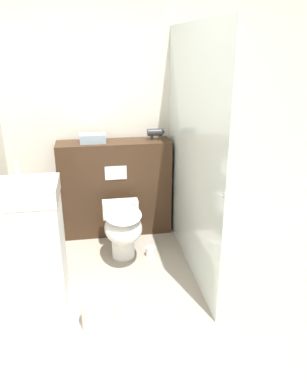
{
  "coord_description": "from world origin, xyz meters",
  "views": [
    {
      "loc": [
        -0.41,
        -2.07,
        1.95
      ],
      "look_at": [
        0.13,
        1.14,
        0.66
      ],
      "focal_mm": 35.0,
      "sensor_mm": 36.0,
      "label": 1
    }
  ],
  "objects": [
    {
      "name": "shower_glass",
      "position": [
        0.43,
        0.98,
        1.06
      ],
      "size": [
        0.04,
        1.82,
        2.12
      ],
      "color": "silver",
      "rests_on": "ground_plane"
    },
    {
      "name": "partition_panel",
      "position": [
        -0.19,
        1.7,
        0.51
      ],
      "size": [
        1.17,
        0.33,
        1.02
      ],
      "color": "#3D2819",
      "rests_on": "ground_plane"
    },
    {
      "name": "toilet",
      "position": [
        -0.17,
        1.11,
        0.33
      ],
      "size": [
        0.35,
        0.61,
        0.51
      ],
      "color": "white",
      "rests_on": "ground_plane"
    },
    {
      "name": "waste_bin",
      "position": [
        -0.43,
        0.18,
        0.12
      ],
      "size": [
        0.26,
        0.26,
        0.24
      ],
      "color": "silver",
      "rests_on": "ground_plane"
    },
    {
      "name": "sink_vanity",
      "position": [
        -0.98,
        0.61,
        0.5
      ],
      "size": [
        0.6,
        0.42,
        1.14
      ],
      "color": "white",
      "rests_on": "ground_plane"
    },
    {
      "name": "folded_towel",
      "position": [
        -0.4,
        1.69,
        1.07
      ],
      "size": [
        0.26,
        0.16,
        0.09
      ],
      "color": "#8C9EAD",
      "rests_on": "partition_panel"
    },
    {
      "name": "spare_toilet_roll",
      "position": [
        0.09,
        1.11,
        0.05
      ],
      "size": [
        0.09,
        0.09,
        0.09
      ],
      "color": "white",
      "rests_on": "ground_plane"
    },
    {
      "name": "wall_back",
      "position": [
        0.0,
        1.92,
        1.25
      ],
      "size": [
        8.0,
        0.06,
        2.5
      ],
      "color": "silver",
      "rests_on": "ground_plane"
    },
    {
      "name": "ground_plane",
      "position": [
        0.0,
        0.0,
        0.0
      ],
      "size": [
        12.0,
        12.0,
        0.0
      ],
      "primitive_type": "plane",
      "color": "#9E9384"
    },
    {
      "name": "hair_drier",
      "position": [
        0.25,
        1.72,
        1.1
      ],
      "size": [
        0.18,
        0.08,
        0.12
      ],
      "color": "#2D2D33",
      "rests_on": "partition_panel"
    }
  ]
}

